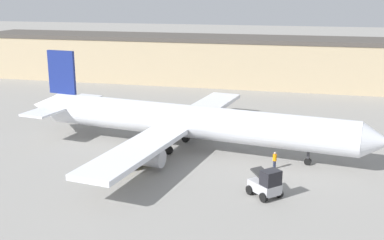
{
  "coord_description": "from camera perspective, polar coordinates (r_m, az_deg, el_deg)",
  "views": [
    {
      "loc": [
        12.02,
        -48.55,
        16.81
      ],
      "look_at": [
        0.0,
        0.0,
        3.38
      ],
      "focal_mm": 45.0,
      "sensor_mm": 36.0,
      "label": 1
    }
  ],
  "objects": [
    {
      "name": "belt_loader_truck",
      "position": [
        41.16,
        8.79,
        -7.5
      ],
      "size": [
        3.26,
        3.24,
        2.53
      ],
      "rotation": [
        0.0,
        0.0,
        -0.77
      ],
      "color": "#B2B2B7",
      "rests_on": "ground_plane"
    },
    {
      "name": "airplane",
      "position": [
        52.2,
        -0.95,
        -0.17
      ],
      "size": [
        41.49,
        34.73,
        10.1
      ],
      "rotation": [
        0.0,
        0.0,
        -0.15
      ],
      "color": "silver",
      "rests_on": "ground_plane"
    },
    {
      "name": "ground_crew_worker",
      "position": [
        47.7,
        9.77,
        -4.67
      ],
      "size": [
        0.38,
        0.38,
        1.71
      ],
      "rotation": [
        0.0,
        0.0,
        3.51
      ],
      "color": "#1E2338",
      "rests_on": "ground_plane"
    },
    {
      "name": "terminal_building",
      "position": [
        90.27,
        5.09,
        7.05
      ],
      "size": [
        99.79,
        11.85,
        8.73
      ],
      "color": "tan",
      "rests_on": "ground_plane"
    },
    {
      "name": "ground_plane",
      "position": [
        52.76,
        0.0,
        -3.55
      ],
      "size": [
        400.0,
        400.0,
        0.0
      ],
      "primitive_type": "plane",
      "color": "gray"
    },
    {
      "name": "baggage_tug",
      "position": [
        47.87,
        -7.68,
        -4.34
      ],
      "size": [
        3.68,
        2.18,
        2.28
      ],
      "rotation": [
        0.0,
        0.0,
        0.09
      ],
      "color": "yellow",
      "rests_on": "ground_plane"
    }
  ]
}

